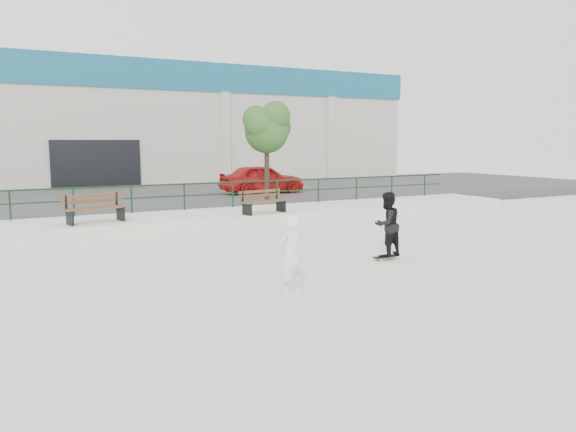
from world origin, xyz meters
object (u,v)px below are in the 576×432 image
red_car (262,179)px  skateboard (386,257)px  bench_left (95,209)px  seated_skater (291,255)px  tree (267,126)px  standing_skater (387,224)px  bench_right (263,202)px

red_car → skateboard: 14.46m
bench_left → seated_skater: 9.34m
tree → red_car: bearing=69.0°
tree → skateboard: bearing=-100.0°
tree → standing_skater: 11.65m
bench_right → skateboard: 6.79m
bench_right → red_car: size_ratio=0.46×
seated_skater → red_car: bearing=-124.9°
standing_skater → seated_skater: 4.30m
bench_left → seated_skater: bearing=-87.6°
bench_right → skateboard: size_ratio=2.46×
bench_left → skateboard: bench_left is taller
bench_right → standing_skater: 6.73m
bench_right → seated_skater: size_ratio=1.18×
standing_skater → bench_right: bearing=-97.6°
tree → skateboard: 11.90m
tree → standing_skater: bearing=-100.0°
bench_right → red_car: 8.13m
tree → skateboard: size_ratio=5.51×
bench_left → red_car: red_car is taller
bench_right → standing_skater: size_ratio=1.14×
bench_right → standing_skater: (0.38, -6.72, 0.02)m
bench_right → tree: bearing=50.1°
bench_right → tree: size_ratio=0.45×
skateboard → bench_right: bearing=88.4°
bench_left → bench_right: bench_left is taller
tree → skateboard: tree is taller
tree → standing_skater: size_ratio=2.56×
bench_left → bench_right: size_ratio=1.07×
red_car → skateboard: size_ratio=5.40×
bench_right → seated_skater: bearing=-124.2°
skateboard → standing_skater: bearing=-18.9°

